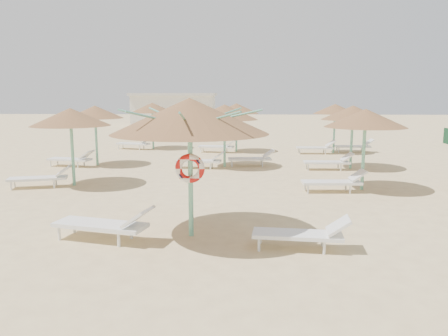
{
  "coord_description": "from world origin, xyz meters",
  "views": [
    {
      "loc": [
        0.79,
        -9.04,
        3.16
      ],
      "look_at": [
        0.35,
        1.9,
        1.3
      ],
      "focal_mm": 35.0,
      "sensor_mm": 36.0,
      "label": 1
    }
  ],
  "objects": [
    {
      "name": "lounger_main_a",
      "position": [
        -2.12,
        -0.03,
        0.38
      ],
      "size": [
        2.3,
        1.18,
        0.8
      ],
      "rotation": [
        0.0,
        0.0,
        -0.25
      ],
      "color": "white",
      "rests_on": "ground"
    },
    {
      "name": "main_palapa",
      "position": [
        -0.33,
        0.39,
        2.68
      ],
      "size": [
        3.44,
        3.44,
        3.08
      ],
      "color": "#69B798",
      "rests_on": "ground"
    },
    {
      "name": "service_hut",
      "position": [
        -6.0,
        35.0,
        1.64
      ],
      "size": [
        8.4,
        4.4,
        3.25
      ],
      "color": "silver",
      "rests_on": "ground"
    },
    {
      "name": "ground",
      "position": [
        0.0,
        0.0,
        0.0
      ],
      "size": [
        120.0,
        120.0,
        0.0
      ],
      "primitive_type": "plane",
      "color": "#DCC086",
      "rests_on": "ground"
    },
    {
      "name": "palapa_field",
      "position": [
        1.32,
        9.75,
        2.31
      ],
      "size": [
        18.78,
        14.22,
        2.72
      ],
      "color": "#69B798",
      "rests_on": "ground"
    },
    {
      "name": "lounger_main_b",
      "position": [
        2.09,
        -0.39,
        0.34
      ],
      "size": [
        2.01,
        0.78,
        0.71
      ],
      "rotation": [
        0.0,
        0.0,
        -0.1
      ],
      "color": "white",
      "rests_on": "ground"
    }
  ]
}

